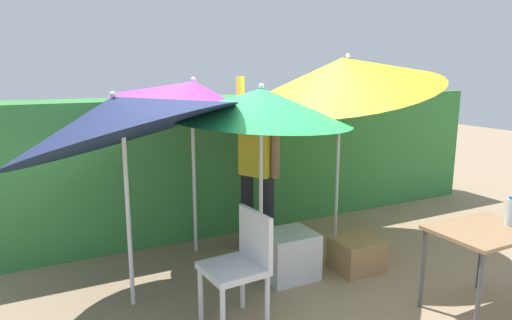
{
  "coord_description": "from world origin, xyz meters",
  "views": [
    {
      "loc": [
        -1.92,
        -3.47,
        1.96
      ],
      "look_at": [
        0.0,
        0.3,
        1.1
      ],
      "focal_mm": 31.56,
      "sensor_mm": 36.0,
      "label": 1
    }
  ],
  "objects_px": {
    "chair_plastic": "(241,261)",
    "cooler_box": "(289,255)",
    "umbrella_navy": "(118,117)",
    "folding_table": "(484,239)",
    "umbrella_yellow": "(344,75)",
    "bottle_water": "(510,212)",
    "umbrella_orange": "(193,95)",
    "umbrella_rainbow": "(261,105)",
    "crate_cardboard": "(356,255)",
    "person_vendor": "(257,165)"
  },
  "relations": [
    {
      "from": "chair_plastic",
      "to": "cooler_box",
      "type": "height_order",
      "value": "chair_plastic"
    },
    {
      "from": "umbrella_navy",
      "to": "folding_table",
      "type": "height_order",
      "value": "umbrella_navy"
    },
    {
      "from": "umbrella_yellow",
      "to": "umbrella_navy",
      "type": "distance_m",
      "value": 2.45
    },
    {
      "from": "umbrella_navy",
      "to": "bottle_water",
      "type": "xyz_separation_m",
      "value": [
        2.78,
        -1.4,
        -0.77
      ]
    },
    {
      "from": "cooler_box",
      "to": "umbrella_orange",
      "type": "bearing_deg",
      "value": 118.25
    },
    {
      "from": "umbrella_navy",
      "to": "umbrella_rainbow",
      "type": "bearing_deg",
      "value": 0.07
    },
    {
      "from": "chair_plastic",
      "to": "folding_table",
      "type": "xyz_separation_m",
      "value": [
        1.79,
        -0.73,
        0.12
      ]
    },
    {
      "from": "umbrella_orange",
      "to": "chair_plastic",
      "type": "bearing_deg",
      "value": -96.67
    },
    {
      "from": "cooler_box",
      "to": "folding_table",
      "type": "bearing_deg",
      "value": -49.55
    },
    {
      "from": "crate_cardboard",
      "to": "umbrella_yellow",
      "type": "bearing_deg",
      "value": 67.71
    },
    {
      "from": "umbrella_orange",
      "to": "cooler_box",
      "type": "distance_m",
      "value": 1.88
    },
    {
      "from": "umbrella_rainbow",
      "to": "chair_plastic",
      "type": "height_order",
      "value": "umbrella_rainbow"
    },
    {
      "from": "umbrella_yellow",
      "to": "cooler_box",
      "type": "relative_size",
      "value": 4.87
    },
    {
      "from": "person_vendor",
      "to": "cooler_box",
      "type": "relative_size",
      "value": 3.88
    },
    {
      "from": "umbrella_orange",
      "to": "folding_table",
      "type": "relative_size",
      "value": 2.58
    },
    {
      "from": "umbrella_orange",
      "to": "umbrella_yellow",
      "type": "height_order",
      "value": "umbrella_yellow"
    },
    {
      "from": "chair_plastic",
      "to": "umbrella_rainbow",
      "type": "bearing_deg",
      "value": 51.53
    },
    {
      "from": "umbrella_rainbow",
      "to": "crate_cardboard",
      "type": "bearing_deg",
      "value": -18.81
    },
    {
      "from": "umbrella_yellow",
      "to": "chair_plastic",
      "type": "relative_size",
      "value": 2.65
    },
    {
      "from": "person_vendor",
      "to": "umbrella_yellow",
      "type": "bearing_deg",
      "value": -23.53
    },
    {
      "from": "umbrella_orange",
      "to": "folding_table",
      "type": "bearing_deg",
      "value": -54.65
    },
    {
      "from": "umbrella_orange",
      "to": "folding_table",
      "type": "distance_m",
      "value": 2.99
    },
    {
      "from": "umbrella_yellow",
      "to": "person_vendor",
      "type": "bearing_deg",
      "value": 156.47
    },
    {
      "from": "umbrella_orange",
      "to": "umbrella_yellow",
      "type": "bearing_deg",
      "value": -21.19
    },
    {
      "from": "umbrella_navy",
      "to": "folding_table",
      "type": "relative_size",
      "value": 2.69
    },
    {
      "from": "cooler_box",
      "to": "chair_plastic",
      "type": "bearing_deg",
      "value": -145.46
    },
    {
      "from": "umbrella_rainbow",
      "to": "cooler_box",
      "type": "height_order",
      "value": "umbrella_rainbow"
    },
    {
      "from": "folding_table",
      "to": "chair_plastic",
      "type": "bearing_deg",
      "value": 157.73
    },
    {
      "from": "umbrella_rainbow",
      "to": "person_vendor",
      "type": "height_order",
      "value": "person_vendor"
    },
    {
      "from": "umbrella_orange",
      "to": "chair_plastic",
      "type": "distance_m",
      "value": 1.95
    },
    {
      "from": "chair_plastic",
      "to": "folding_table",
      "type": "distance_m",
      "value": 1.94
    },
    {
      "from": "umbrella_orange",
      "to": "umbrella_yellow",
      "type": "distance_m",
      "value": 1.61
    },
    {
      "from": "cooler_box",
      "to": "folding_table",
      "type": "height_order",
      "value": "folding_table"
    },
    {
      "from": "chair_plastic",
      "to": "crate_cardboard",
      "type": "relative_size",
      "value": 2.01
    },
    {
      "from": "bottle_water",
      "to": "chair_plastic",
      "type": "bearing_deg",
      "value": 159.42
    },
    {
      "from": "umbrella_navy",
      "to": "chair_plastic",
      "type": "bearing_deg",
      "value": -40.66
    },
    {
      "from": "umbrella_orange",
      "to": "umbrella_navy",
      "type": "bearing_deg",
      "value": -135.44
    },
    {
      "from": "folding_table",
      "to": "cooler_box",
      "type": "bearing_deg",
      "value": 130.45
    },
    {
      "from": "umbrella_rainbow",
      "to": "cooler_box",
      "type": "relative_size",
      "value": 3.81
    },
    {
      "from": "umbrella_orange",
      "to": "umbrella_navy",
      "type": "relative_size",
      "value": 0.96
    },
    {
      "from": "umbrella_rainbow",
      "to": "person_vendor",
      "type": "bearing_deg",
      "value": 65.33
    },
    {
      "from": "crate_cardboard",
      "to": "bottle_water",
      "type": "xyz_separation_m",
      "value": [
        0.64,
        -1.1,
        0.67
      ]
    },
    {
      "from": "umbrella_navy",
      "to": "cooler_box",
      "type": "distance_m",
      "value": 2.02
    },
    {
      "from": "umbrella_navy",
      "to": "chair_plastic",
      "type": "relative_size",
      "value": 2.42
    },
    {
      "from": "crate_cardboard",
      "to": "umbrella_orange",
      "type": "bearing_deg",
      "value": 135.39
    },
    {
      "from": "umbrella_navy",
      "to": "umbrella_orange",
      "type": "bearing_deg",
      "value": 44.56
    },
    {
      "from": "umbrella_orange",
      "to": "person_vendor",
      "type": "bearing_deg",
      "value": -18.02
    },
    {
      "from": "cooler_box",
      "to": "crate_cardboard",
      "type": "distance_m",
      "value": 0.7
    },
    {
      "from": "umbrella_yellow",
      "to": "umbrella_rainbow",
      "type": "bearing_deg",
      "value": -164.28
    },
    {
      "from": "umbrella_rainbow",
      "to": "bottle_water",
      "type": "bearing_deg",
      "value": -42.4
    }
  ]
}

